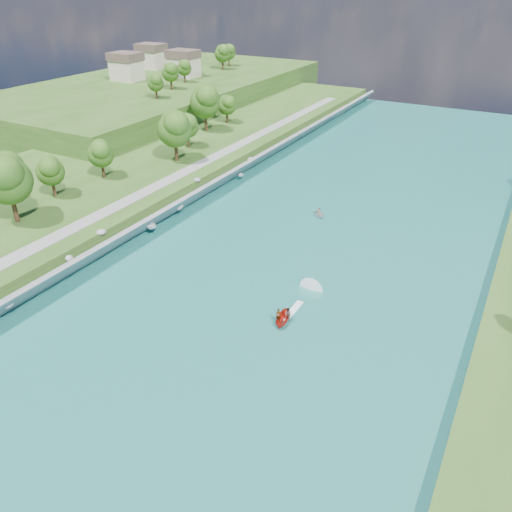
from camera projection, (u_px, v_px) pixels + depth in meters
The scene contains 11 objects.
ground at pixel (208, 347), 59.18m from camera, with size 260.00×260.00×0.00m, color #2D5119.
river_water at pixel (284, 271), 74.34m from camera, with size 55.00×240.00×0.10m, color #19605F.
berm_west at pixel (49, 197), 94.80m from camera, with size 45.00×240.00×3.50m, color #2D5119.
ridge_west at pixel (162, 93), 164.23m from camera, with size 60.00×120.00×9.00m, color #2D5119.
riprap_bank at pixel (144, 226), 83.78m from camera, with size 4.57×236.00×4.41m.
riverside_path at pixel (117, 206), 86.46m from camera, with size 3.00×200.00×0.10m, color gray.
ridge_houses at pixel (154, 61), 166.32m from camera, with size 29.50×29.50×8.40m.
trees_west at pixel (11, 188), 78.38m from camera, with size 16.97×149.57×13.59m.
trees_ridge at pixel (199, 63), 162.96m from camera, with size 19.33×62.14×9.90m.
motorboat at pixel (290, 311), 64.35m from camera, with size 3.60×18.67×2.24m.
raft at pixel (319, 214), 91.04m from camera, with size 3.79×3.89×1.58m.
Camera 1 is at (27.52, -37.50, 38.58)m, focal length 35.00 mm.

